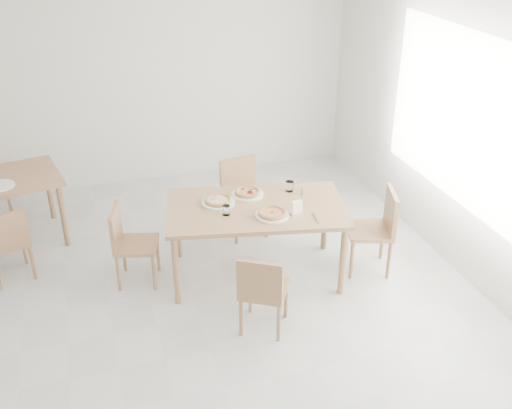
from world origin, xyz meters
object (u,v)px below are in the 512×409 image
object	(u,v)px
main_table	(256,213)
pizza_mushroom	(218,200)
plate_mushroom	(218,202)
tumbler_a	(226,210)
napkin_holder	(297,208)
chair_back_s	(8,240)
plate_empty	(0,186)
pizza_margherita	(272,213)
pizza_pepperoni	(248,192)
chair_north	(242,191)
plate_pepperoni	(248,194)
chair_south	(262,289)
tumbler_b	(290,186)
plate_margherita	(272,215)
chair_east	(378,225)
chair_west	(128,240)

from	to	relation	value
main_table	pizza_mushroom	size ratio (longest dim) A/B	6.36
plate_mushroom	pizza_mushroom	distance (m)	0.02
tumbler_a	napkin_holder	xyz separation A→B (m)	(0.62, -0.17, 0.02)
chair_back_s	tumbler_a	bearing A→B (deg)	145.69
plate_empty	pizza_margherita	bearing A→B (deg)	-29.78
pizza_pepperoni	plate_mushroom	bearing A→B (deg)	-165.45
chair_north	chair_back_s	size ratio (longest dim) A/B	1.08
plate_pepperoni	pizza_mushroom	world-z (taller)	pizza_mushroom
chair_south	pizza_pepperoni	distance (m)	1.17
pizza_margherita	tumbler_b	size ratio (longest dim) A/B	3.02
plate_margherita	tumbler_b	size ratio (longest dim) A/B	2.98
pizza_margherita	plate_empty	xyz separation A→B (m)	(-2.40, 1.37, -0.02)
tumbler_a	pizza_margherita	bearing A→B (deg)	-20.83
chair_east	tumbler_a	bearing A→B (deg)	-79.68
chair_south	pizza_mushroom	xyz separation A→B (m)	(-0.11, 1.02, 0.34)
tumbler_b	chair_south	bearing A→B (deg)	-120.02
chair_west	plate_empty	bearing A→B (deg)	66.25
pizza_margherita	pizza_mushroom	xyz separation A→B (m)	(-0.41, 0.39, 0.00)
chair_east	tumbler_a	size ratio (longest dim) A/B	9.32
pizza_pepperoni	chair_west	bearing A→B (deg)	-179.67
chair_north	pizza_margherita	bearing A→B (deg)	-98.28
pizza_pepperoni	plate_pepperoni	bearing A→B (deg)	0.00
chair_west	plate_pepperoni	bearing A→B (deg)	-74.62
plate_margherita	tumbler_a	bearing A→B (deg)	159.17
pizza_mushroom	tumbler_b	xyz separation A→B (m)	(0.73, 0.04, 0.02)
tumbler_a	chair_back_s	xyz separation A→B (m)	(-1.97, 0.66, -0.35)
chair_north	chair_back_s	world-z (taller)	chair_north
pizza_margherita	tumbler_a	world-z (taller)	tumbler_a
pizza_mushroom	tumbler_a	distance (m)	0.24
pizza_margherita	chair_back_s	size ratio (longest dim) A/B	0.41
napkin_holder	chair_back_s	xyz separation A→B (m)	(-2.58, 0.83, -0.36)
chair_east	plate_empty	bearing A→B (deg)	-94.73
chair_south	chair_north	size ratio (longest dim) A/B	0.92
tumbler_a	chair_back_s	bearing A→B (deg)	161.55
plate_mushroom	pizza_pepperoni	distance (m)	0.32
chair_east	pizza_mushroom	bearing A→B (deg)	-88.52
plate_pepperoni	plate_empty	xyz separation A→B (m)	(-2.31, 0.90, 0.00)
chair_north	chair_east	bearing A→B (deg)	-53.89
main_table	chair_east	distance (m)	1.20
main_table	plate_mushroom	distance (m)	0.37
main_table	pizza_mushroom	bearing A→B (deg)	162.97
plate_mushroom	pizza_mushroom	size ratio (longest dim) A/B	1.11
plate_mushroom	pizza_margherita	size ratio (longest dim) A/B	1.01
pizza_pepperoni	napkin_holder	xyz separation A→B (m)	(0.32, -0.50, 0.03)
chair_east	chair_back_s	distance (m)	3.54
plate_margherita	chair_south	bearing A→B (deg)	-114.83
plate_margherita	plate_pepperoni	world-z (taller)	same
chair_north	main_table	bearing A→B (deg)	-104.15
chair_north	chair_east	world-z (taller)	chair_east
chair_west	plate_empty	size ratio (longest dim) A/B	2.81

